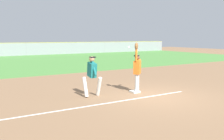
% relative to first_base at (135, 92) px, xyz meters
% --- Properties ---
extents(ground_plane, '(80.91, 80.91, 0.00)m').
position_rel_first_base_xyz_m(ground_plane, '(0.34, -1.01, -0.04)').
color(ground_plane, '#936D4C').
extents(outfield_grass, '(50.58, 19.22, 0.01)m').
position_rel_first_base_xyz_m(outfield_grass, '(0.34, 16.60, -0.04)').
color(outfield_grass, '#549342').
rests_on(outfield_grass, ground_plane).
extents(chalk_foul_line, '(12.00, 0.23, 0.01)m').
position_rel_first_base_xyz_m(chalk_foul_line, '(-4.00, -0.90, -0.04)').
color(chalk_foul_line, white).
rests_on(chalk_foul_line, ground_plane).
extents(first_base, '(0.39, 0.39, 0.08)m').
position_rel_first_base_xyz_m(first_base, '(0.00, 0.00, 0.00)').
color(first_base, white).
rests_on(first_base, ground_plane).
extents(fielder, '(0.76, 0.66, 2.28)m').
position_rel_first_base_xyz_m(fielder, '(0.12, -0.00, 1.08)').
color(fielder, silver).
rests_on(fielder, ground_plane).
extents(runner, '(0.72, 0.84, 1.72)m').
position_rel_first_base_xyz_m(runner, '(-2.00, 0.32, 0.96)').
color(runner, white).
rests_on(runner, ground_plane).
extents(baseball, '(0.07, 0.07, 0.07)m').
position_rel_first_base_xyz_m(baseball, '(-0.35, 0.00, 2.03)').
color(baseball, white).
extents(outfield_fence, '(50.66, 0.08, 1.79)m').
position_rel_first_base_xyz_m(outfield_fence, '(0.34, 26.21, 0.86)').
color(outfield_fence, '#93999E').
rests_on(outfield_fence, ground_plane).
extents(parked_car_blue, '(4.54, 2.40, 1.25)m').
position_rel_first_base_xyz_m(parked_car_blue, '(-0.35, 29.37, 0.63)').
color(parked_car_blue, '#23389E').
rests_on(parked_car_blue, ground_plane).
extents(parked_car_red, '(4.52, 2.35, 1.25)m').
position_rel_first_base_xyz_m(parked_car_red, '(4.68, 29.15, 0.63)').
color(parked_car_red, '#B21E1E').
rests_on(parked_car_red, ground_plane).
extents(parked_car_silver, '(4.50, 2.30, 1.25)m').
position_rel_first_base_xyz_m(parked_car_silver, '(10.33, 29.56, 0.63)').
color(parked_car_silver, '#B7B7BC').
rests_on(parked_car_silver, ground_plane).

